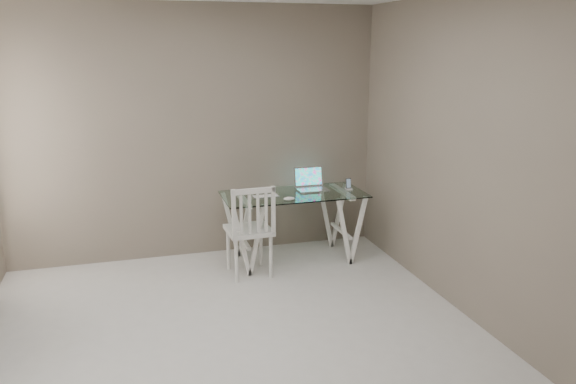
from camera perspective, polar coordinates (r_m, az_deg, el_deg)
name	(u,v)px	position (r m, az deg, el deg)	size (l,w,h in m)	color
room	(226,128)	(3.85, -6.33, 6.44)	(4.50, 4.52, 2.71)	beige
desk	(294,226)	(6.03, 0.57, -3.50)	(1.50, 0.70, 0.75)	silver
chair	(251,227)	(5.57, -3.81, -3.55)	(0.45, 0.45, 0.95)	silver
laptop	(311,184)	(6.12, 2.31, 0.82)	(0.33, 0.27, 0.23)	silver
keyboard	(266,196)	(5.82, -2.29, -0.43)	(0.28, 0.12, 0.01)	silver
mouse	(289,199)	(5.66, 0.11, -0.68)	(0.12, 0.07, 0.04)	white
phone_dock	(349,187)	(6.12, 6.17, 0.56)	(0.07, 0.07, 0.12)	white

